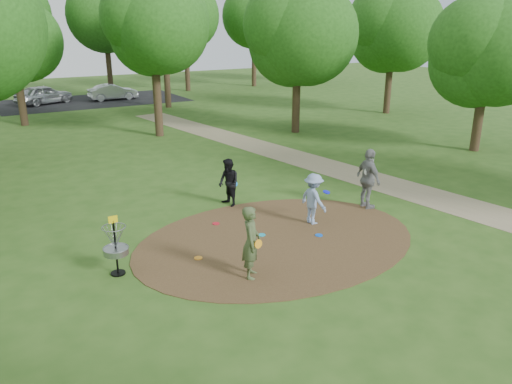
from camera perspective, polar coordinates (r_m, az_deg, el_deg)
ground at (r=14.35m, az=2.45°, el=-5.49°), size 100.00×100.00×0.00m
dirt_clearing at (r=14.34m, az=2.45°, el=-5.46°), size 8.40×8.40×0.02m
footpath at (r=19.73m, az=15.24°, el=0.73°), size 7.55×39.89×0.01m
parking_lot at (r=42.36m, az=-18.07°, el=9.87°), size 14.00×8.00×0.01m
player_observer_with_disc at (r=11.98m, az=-0.56°, el=-5.78°), size 0.73×0.80×1.83m
player_throwing_with_disc at (r=15.31m, az=6.58°, el=-0.80°), size 0.99×1.08×1.60m
player_walking_with_disc at (r=16.73m, az=-3.14°, el=1.07°), size 0.69×0.84×1.62m
player_waiting_with_disc at (r=16.84m, az=12.72°, el=1.46°), size 0.66×1.25×2.03m
disc_ground_cyan at (r=14.59m, az=0.66°, el=-4.93°), size 0.22×0.22×0.02m
disc_ground_blue at (r=14.68m, az=7.20°, el=-4.92°), size 0.22×0.22×0.02m
disc_ground_red at (r=15.44m, az=-4.60°, el=-3.61°), size 0.22×0.22×0.02m
car_left at (r=41.82m, az=-23.09°, el=10.21°), size 4.60×3.27×1.45m
car_right at (r=42.39m, az=-16.04°, el=10.92°), size 3.81×1.34×1.25m
disc_ground_orange at (r=13.31m, az=-6.62°, el=-7.50°), size 0.22×0.22×0.02m
disc_golf_basket at (r=12.59m, az=-15.81°, el=-5.47°), size 0.63×0.63×1.54m
tree_ring at (r=20.72m, az=-5.19°, el=16.79°), size 37.36×45.24×9.08m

